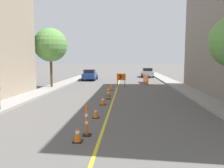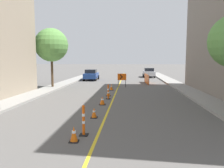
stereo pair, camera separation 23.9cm
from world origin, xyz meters
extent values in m
cube|color=gold|center=(0.00, 24.51, 0.00)|extent=(0.12, 49.02, 0.01)
cube|color=gray|center=(-6.79, 24.51, 0.08)|extent=(1.90, 49.02, 0.17)
cube|color=gray|center=(6.79, 24.51, 0.08)|extent=(1.90, 49.02, 0.17)
cube|color=black|center=(-0.77, 6.80, 0.01)|extent=(0.34, 0.34, 0.03)
cone|color=orange|center=(-0.77, 6.80, 0.31)|extent=(0.27, 0.27, 0.55)
cylinder|color=white|center=(-0.77, 6.80, 0.37)|extent=(0.14, 0.14, 0.09)
cube|color=black|center=(-0.57, 10.16, 0.01)|extent=(0.34, 0.34, 0.03)
cone|color=orange|center=(-0.57, 10.16, 0.28)|extent=(0.27, 0.27, 0.50)
cylinder|color=white|center=(-0.57, 10.16, 0.34)|extent=(0.14, 0.14, 0.08)
cube|color=black|center=(-0.56, 13.48, 0.01)|extent=(0.42, 0.42, 0.03)
cone|color=orange|center=(-0.56, 13.48, 0.30)|extent=(0.33, 0.33, 0.54)
cylinder|color=white|center=(-0.56, 13.48, 0.36)|extent=(0.17, 0.17, 0.09)
cube|color=black|center=(-0.50, 17.04, 0.01)|extent=(0.39, 0.39, 0.03)
cone|color=orange|center=(-0.50, 17.04, 0.26)|extent=(0.31, 0.31, 0.45)
cylinder|color=white|center=(-0.50, 17.04, 0.31)|extent=(0.16, 0.16, 0.07)
cube|color=black|center=(-0.54, 20.51, 0.01)|extent=(0.41, 0.41, 0.03)
cone|color=orange|center=(-0.54, 20.51, 0.33)|extent=(0.33, 0.33, 0.59)
cylinder|color=white|center=(-0.54, 20.51, 0.40)|extent=(0.17, 0.17, 0.09)
cube|color=black|center=(-0.56, 7.51, 0.02)|extent=(0.33, 0.33, 0.04)
cylinder|color=#EF560C|center=(-0.56, 7.51, 0.59)|extent=(0.10, 0.10, 1.10)
cylinder|color=white|center=(-0.56, 7.51, 0.53)|extent=(0.12, 0.12, 0.11)
cylinder|color=white|center=(-0.56, 7.51, 0.83)|extent=(0.12, 0.12, 0.11)
sphere|color=#EF560C|center=(-0.56, 7.51, 1.17)|extent=(0.11, 0.11, 0.11)
cube|color=black|center=(-0.37, 15.61, 0.02)|extent=(0.35, 0.35, 0.04)
cylinder|color=#EF560C|center=(-0.37, 15.61, 0.54)|extent=(0.11, 0.11, 1.00)
cylinder|color=white|center=(-0.37, 15.61, 0.49)|extent=(0.12, 0.12, 0.10)
cylinder|color=white|center=(-0.37, 15.61, 0.76)|extent=(0.12, 0.12, 0.10)
sphere|color=#EF560C|center=(-0.37, 15.61, 1.07)|extent=(0.12, 0.12, 0.12)
cube|color=#EF560C|center=(0.42, 22.85, 1.14)|extent=(0.94, 0.08, 0.70)
cube|color=black|center=(0.35, 22.81, 1.24)|extent=(0.34, 0.03, 0.34)
cube|color=black|center=(0.35, 22.81, 1.04)|extent=(0.34, 0.03, 0.34)
cylinder|color=black|center=(0.02, 22.85, 0.39)|extent=(0.06, 0.06, 0.79)
cylinder|color=black|center=(0.82, 22.85, 0.39)|extent=(0.06, 0.06, 0.79)
cube|color=#EF560C|center=(3.40, 26.93, 0.60)|extent=(0.25, 4.26, 1.19)
cylinder|color=#262626|center=(3.51, 24.80, 0.60)|extent=(0.05, 0.05, 1.19)
cylinder|color=#262626|center=(3.29, 29.06, 0.60)|extent=(0.05, 0.05, 1.19)
cube|color=navy|center=(-4.39, 31.02, 0.68)|extent=(1.96, 4.36, 0.72)
cube|color=black|center=(-4.39, 30.81, 1.31)|extent=(1.60, 1.99, 0.55)
cylinder|color=black|center=(-5.25, 32.36, 0.32)|extent=(0.24, 0.65, 0.64)
cylinder|color=black|center=(-3.54, 32.36, 0.32)|extent=(0.24, 0.65, 0.64)
cylinder|color=black|center=(-5.25, 29.69, 0.32)|extent=(0.24, 0.65, 0.64)
cylinder|color=black|center=(-3.54, 29.69, 0.32)|extent=(0.24, 0.65, 0.64)
cube|color=#B7B7BC|center=(4.54, 37.24, 0.68)|extent=(1.83, 4.31, 0.72)
cube|color=black|center=(4.54, 37.03, 1.31)|extent=(1.54, 1.95, 0.55)
cylinder|color=black|center=(3.69, 38.58, 0.32)|extent=(0.22, 0.64, 0.64)
cylinder|color=black|center=(5.40, 38.58, 0.32)|extent=(0.22, 0.64, 0.64)
cylinder|color=black|center=(3.69, 35.91, 0.32)|extent=(0.22, 0.64, 0.64)
cylinder|color=black|center=(5.40, 35.91, 0.32)|extent=(0.22, 0.64, 0.64)
cylinder|color=#4C4C51|center=(-6.19, 10.96, 0.70)|extent=(0.05, 0.05, 1.08)
cylinder|color=#4C3823|center=(-6.88, 21.58, 1.69)|extent=(0.24, 0.24, 3.06)
sphere|color=#568E42|center=(-6.88, 21.58, 4.51)|extent=(3.44, 3.44, 3.44)
camera|label=1|loc=(1.00, -0.78, 2.98)|focal=35.00mm
camera|label=2|loc=(1.24, -0.76, 2.98)|focal=35.00mm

